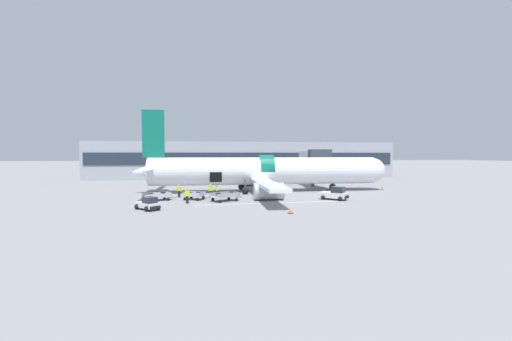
% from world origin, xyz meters
% --- Properties ---
extents(ground_plane, '(500.00, 500.00, 0.00)m').
position_xyz_m(ground_plane, '(0.00, 0.00, 0.00)').
color(ground_plane, gray).
extents(apron_marking_line, '(18.44, 0.79, 0.01)m').
position_xyz_m(apron_marking_line, '(-0.71, -8.82, 0.00)').
color(apron_marking_line, silver).
rests_on(apron_marking_line, ground_plane).
extents(terminal_strip, '(70.85, 13.70, 8.48)m').
position_xyz_m(terminal_strip, '(0.00, 32.88, 4.24)').
color(terminal_strip, '#9EA3AD').
rests_on(terminal_strip, ground_plane).
extents(jet_bridge_stub, '(3.58, 8.39, 6.44)m').
position_xyz_m(jet_bridge_stub, '(9.61, 7.75, 4.74)').
color(jet_bridge_stub, '#4C4C51').
rests_on(jet_bridge_stub, ground_plane).
extents(airplane, '(38.53, 33.39, 11.98)m').
position_xyz_m(airplane, '(-0.25, 2.41, 3.05)').
color(airplane, white).
rests_on(airplane, ground_plane).
extents(baggage_tug_lead, '(3.43, 3.28, 1.65)m').
position_xyz_m(baggage_tug_lead, '(7.22, -7.31, 0.72)').
color(baggage_tug_lead, silver).
rests_on(baggage_tug_lead, ground_plane).
extents(baggage_tug_mid, '(2.82, 2.96, 1.34)m').
position_xyz_m(baggage_tug_mid, '(-14.30, -11.45, 0.58)').
color(baggage_tug_mid, silver).
rests_on(baggage_tug_mid, ground_plane).
extents(baggage_cart_loading, '(3.36, 2.56, 1.00)m').
position_xyz_m(baggage_cart_loading, '(-10.00, -4.84, 0.49)').
color(baggage_cart_loading, '#B7BABF').
rests_on(baggage_cart_loading, ground_plane).
extents(baggage_cart_queued, '(4.06, 3.09, 1.12)m').
position_xyz_m(baggage_cart_queued, '(-6.30, -6.45, 0.55)').
color(baggage_cart_queued, '#999BA0').
rests_on(baggage_cart_queued, ground_plane).
extents(baggage_cart_empty, '(4.14, 2.86, 1.03)m').
position_xyz_m(baggage_cart_empty, '(-14.48, -4.87, 0.48)').
color(baggage_cart_empty, '#B7BABF').
rests_on(baggage_cart_empty, ground_plane).
extents(ground_crew_loader_a, '(0.48, 0.54, 1.58)m').
position_xyz_m(ground_crew_loader_a, '(-7.23, -2.04, 0.83)').
color(ground_crew_loader_a, '#1E2338').
rests_on(ground_crew_loader_a, ground_plane).
extents(ground_crew_loader_b, '(0.60, 0.41, 1.74)m').
position_xyz_m(ground_crew_loader_b, '(-10.70, -7.70, 0.91)').
color(ground_crew_loader_b, black).
rests_on(ground_crew_loader_b, ground_plane).
extents(ground_crew_driver, '(0.58, 0.53, 1.72)m').
position_xyz_m(ground_crew_driver, '(-8.08, -2.68, 0.90)').
color(ground_crew_driver, black).
rests_on(ground_crew_driver, ground_plane).
extents(ground_crew_supervisor, '(0.60, 0.43, 1.73)m').
position_xyz_m(ground_crew_supervisor, '(-12.16, -2.34, 0.91)').
color(ground_crew_supervisor, black).
rests_on(ground_crew_supervisor, ground_plane).
extents(safety_cone_nose, '(0.43, 0.43, 0.76)m').
position_xyz_m(safety_cone_nose, '(18.84, 1.90, 0.36)').
color(safety_cone_nose, black).
rests_on(safety_cone_nose, ground_plane).
extents(safety_cone_engine_left, '(0.50, 0.50, 0.65)m').
position_xyz_m(safety_cone_engine_left, '(-0.51, -15.44, 0.30)').
color(safety_cone_engine_left, black).
rests_on(safety_cone_engine_left, ground_plane).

